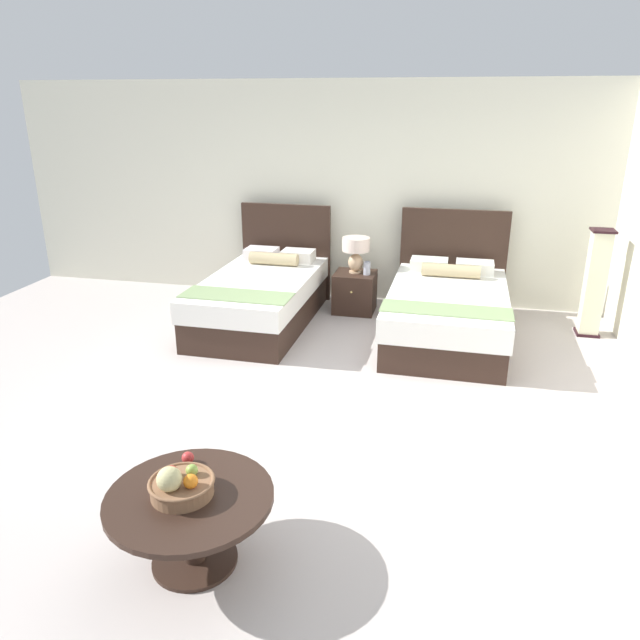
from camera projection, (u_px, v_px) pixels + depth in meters
ground_plane at (314, 404)px, 5.23m from camera, size 9.59×9.80×0.02m
wall_back at (370, 194)px, 7.59m from camera, size 9.59×0.12×2.74m
bed_near_window at (262, 296)px, 7.04m from camera, size 1.20×2.23×1.24m
bed_near_corner at (447, 310)px, 6.60m from camera, size 1.31×2.19×1.25m
nightstand at (355, 292)px, 7.43m from camera, size 0.50×0.50×0.49m
table_lamp at (356, 250)px, 7.26m from camera, size 0.33×0.33×0.44m
vase at (367, 268)px, 7.25m from camera, size 0.09×0.09×0.16m
coffee_table at (191, 511)px, 3.32m from camera, size 0.93×0.93×0.46m
fruit_bowl at (180, 485)px, 3.25m from camera, size 0.36×0.36×0.21m
loose_apple at (188, 458)px, 3.56m from camera, size 0.07×0.07×0.07m
floor_lamp_corner at (595, 283)px, 6.57m from camera, size 0.24×0.24×1.20m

